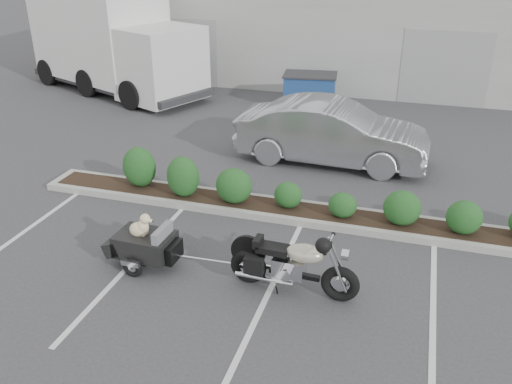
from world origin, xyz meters
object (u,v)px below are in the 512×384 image
(motorcycle, at_px, (293,265))
(pet_trailer, at_px, (144,243))
(dumpster, at_px, (310,91))
(delivery_truck, at_px, (114,45))
(sedan, at_px, (332,133))

(motorcycle, distance_m, pet_trailer, 2.78)
(dumpster, distance_m, delivery_truck, 7.71)
(dumpster, relative_size, delivery_truck, 0.24)
(delivery_truck, bearing_deg, dumpster, 22.40)
(sedan, xyz_separation_m, dumpster, (-1.60, 4.80, -0.22))
(pet_trailer, xyz_separation_m, dumpster, (0.79, 10.79, 0.15))
(pet_trailer, distance_m, dumpster, 10.82)
(motorcycle, relative_size, delivery_truck, 0.27)
(pet_trailer, xyz_separation_m, delivery_truck, (-6.84, 10.88, 1.29))
(motorcycle, bearing_deg, delivery_truck, 133.65)
(delivery_truck, bearing_deg, pet_trailer, -34.78)
(sedan, height_order, dumpster, sedan)
(pet_trailer, bearing_deg, sedan, 70.47)
(sedan, bearing_deg, pet_trailer, 160.13)
(dumpster, bearing_deg, delivery_truck, 171.80)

